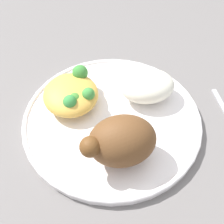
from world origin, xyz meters
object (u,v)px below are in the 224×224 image
object	(u,v)px
plate	(112,119)
rice_pile	(147,86)
mac_cheese_with_broccoli	(72,94)
roasted_chicken	(118,142)

from	to	relation	value
plate	rice_pile	xyz separation A→B (m)	(-0.07, -0.03, 0.03)
plate	rice_pile	world-z (taller)	rice_pile
rice_pile	mac_cheese_with_broccoli	xyz separation A→B (m)	(0.13, -0.01, -0.00)
roasted_chicken	rice_pile	size ratio (longest dim) A/B	1.11
roasted_chicken	mac_cheese_with_broccoli	world-z (taller)	roasted_chicken
roasted_chicken	rice_pile	xyz separation A→B (m)	(-0.07, -0.11, -0.01)
plate	mac_cheese_with_broccoli	bearing A→B (deg)	-36.26
rice_pile	mac_cheese_with_broccoli	bearing A→B (deg)	-4.06
plate	roasted_chicken	size ratio (longest dim) A/B	2.86
roasted_chicken	rice_pile	distance (m)	0.13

